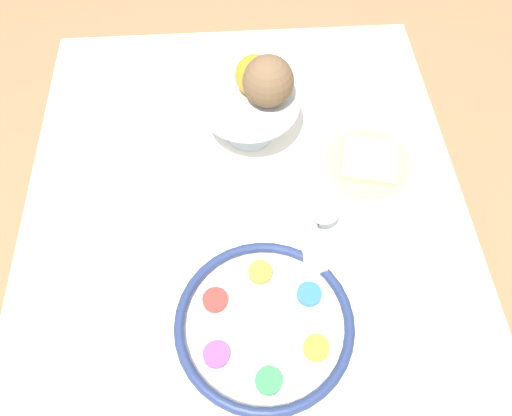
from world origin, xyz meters
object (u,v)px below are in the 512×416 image
seder_plate (264,324)px  fruit_stand (249,103)px  orange_fruit (255,75)px  coconut (268,81)px  bread_plate (368,162)px  napkin_roll (308,231)px  wine_glass (325,204)px

seder_plate → fruit_stand: 0.49m
fruit_stand → orange_fruit: orange_fruit is taller
fruit_stand → coconut: (-0.02, -0.04, 0.08)m
bread_plate → fruit_stand: bearing=67.4°
fruit_stand → bread_plate: fruit_stand is taller
fruit_stand → napkin_roll: size_ratio=1.19×
wine_glass → orange_fruit: size_ratio=1.41×
coconut → bread_plate: 0.30m
coconut → napkin_roll: bearing=-166.9°
fruit_stand → bread_plate: size_ratio=1.13×
orange_fruit → bread_plate: bearing=-115.9°
wine_glass → bread_plate: 0.22m
wine_glass → napkin_roll: (-0.02, 0.03, -0.07)m
napkin_roll → coconut: bearing=13.1°
napkin_roll → fruit_stand: bearing=19.4°
fruit_stand → orange_fruit: (0.01, -0.01, 0.07)m
orange_fruit → bread_plate: orange_fruit is taller
coconut → wine_glass: bearing=-159.4°
coconut → napkin_roll: (-0.27, -0.06, -0.16)m
wine_glass → orange_fruit: 0.31m
seder_plate → orange_fruit: bearing=-1.8°
fruit_stand → coconut: 0.09m
fruit_stand → seder_plate: bearing=179.9°
seder_plate → bread_plate: bearing=-35.8°
napkin_roll → orange_fruit: bearing=16.2°
coconut → napkin_roll: size_ratio=0.57×
orange_fruit → coconut: bearing=-140.5°
seder_plate → coconut: coconut is taller
orange_fruit → coconut: 0.04m
wine_glass → coconut: (0.25, 0.09, 0.09)m
coconut → fruit_stand: bearing=64.9°
orange_fruit → napkin_roll: orange_fruit is taller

